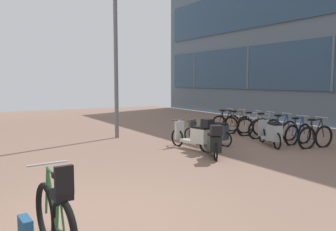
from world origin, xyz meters
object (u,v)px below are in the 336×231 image
object	(u,v)px
bicycle_rack_00	(315,137)
scooter_extra	(213,141)
bicycle_rack_06	(226,123)
scooter_near	(196,135)
bicycle_foreground	(53,219)
bicycle_rack_03	(265,129)
bicycle_rack_02	(282,131)
scooter_far	(271,133)
bicycle_rack_01	(298,134)
scooter_mid	(212,133)
bicycle_rack_04	(253,127)
lamp_post	(116,40)
bicycle_rack_05	(237,125)

from	to	relation	value
bicycle_rack_00	scooter_extra	size ratio (longest dim) A/B	0.86
bicycle_rack_06	scooter_near	bearing A→B (deg)	-141.80
bicycle_rack_00	scooter_near	size ratio (longest dim) A/B	0.75
bicycle_rack_00	scooter_extra	world-z (taller)	bicycle_rack_00
bicycle_foreground	bicycle_rack_03	world-z (taller)	bicycle_foreground
bicycle_rack_02	scooter_extra	distance (m)	3.58
scooter_far	bicycle_rack_02	bearing A→B (deg)	25.97
bicycle_rack_01	scooter_mid	distance (m)	2.72
bicycle_rack_04	lamp_post	bearing A→B (deg)	154.73
bicycle_rack_05	scooter_near	size ratio (longest dim) A/B	0.72
scooter_mid	scooter_extra	bearing A→B (deg)	-127.00
bicycle_foreground	scooter_far	xyz separation A→B (m)	(7.29, 3.52, -0.01)
scooter_mid	bicycle_foreground	bearing A→B (deg)	-141.65
bicycle_rack_01	bicycle_rack_06	bearing A→B (deg)	92.05
scooter_far	lamp_post	world-z (taller)	lamp_post
bicycle_rack_00	bicycle_rack_05	world-z (taller)	bicycle_rack_00
scooter_near	scooter_extra	bearing A→B (deg)	-98.67
scooter_extra	lamp_post	xyz separation A→B (m)	(-0.97, 4.27, 2.99)
scooter_far	bicycle_rack_05	bearing A→B (deg)	70.98
lamp_post	scooter_extra	bearing A→B (deg)	-77.23
scooter_near	bicycle_rack_04	bearing A→B (deg)	19.10
scooter_mid	lamp_post	bearing A→B (deg)	126.51
bicycle_rack_02	scooter_far	distance (m)	1.11
bicycle_rack_01	bicycle_rack_05	xyz separation A→B (m)	(-0.12, 2.72, 0.01)
lamp_post	scooter_mid	bearing A→B (deg)	-53.49
bicycle_foreground	scooter_mid	bearing A→B (deg)	38.35
bicycle_rack_00	bicycle_rack_02	size ratio (longest dim) A/B	1.00
bicycle_rack_06	scooter_near	distance (m)	4.07
scooter_mid	scooter_far	distance (m)	1.80
bicycle_foreground	scooter_extra	size ratio (longest dim) A/B	0.93
bicycle_rack_04	scooter_extra	xyz separation A→B (m)	(-3.50, -2.16, 0.08)
scooter_extra	bicycle_rack_03	bearing A→B (deg)	23.42
scooter_mid	scooter_far	world-z (taller)	scooter_far
bicycle_rack_01	lamp_post	xyz separation A→B (m)	(-4.44, 4.15, 3.08)
bicycle_rack_05	scooter_far	xyz separation A→B (m)	(-0.87, -2.52, 0.06)
bicycle_rack_01	scooter_near	size ratio (longest dim) A/B	0.72
bicycle_rack_00	bicycle_rack_04	distance (m)	2.72
bicycle_foreground	bicycle_rack_01	xyz separation A→B (m)	(8.27, 3.33, -0.08)
scooter_mid	lamp_post	size ratio (longest dim) A/B	0.28
bicycle_rack_02	lamp_post	bearing A→B (deg)	142.10
bicycle_rack_02	bicycle_rack_04	xyz separation A→B (m)	(0.02, 1.36, -0.01)
bicycle_rack_01	bicycle_rack_06	distance (m)	3.40
bicycle_rack_06	bicycle_foreground	bearing A→B (deg)	-140.50
bicycle_foreground	bicycle_rack_05	size ratio (longest dim) A/B	1.12
bicycle_rack_05	scooter_extra	xyz separation A→B (m)	(-3.36, -2.84, 0.08)
bicycle_rack_01	bicycle_rack_04	xyz separation A→B (m)	(0.03, 2.04, 0.00)
lamp_post	bicycle_rack_03	bearing A→B (deg)	-32.46
scooter_extra	lamp_post	world-z (taller)	lamp_post
scooter_near	bicycle_rack_03	bearing A→B (deg)	8.39
bicycle_foreground	bicycle_rack_02	size ratio (longest dim) A/B	1.08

